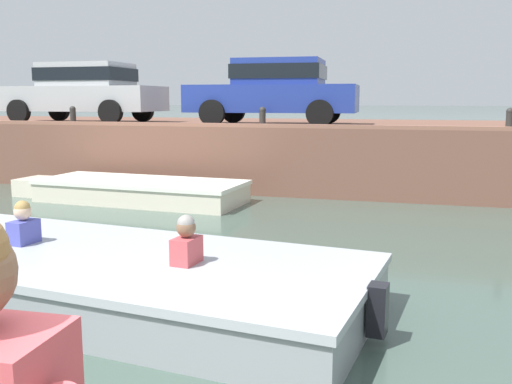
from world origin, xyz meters
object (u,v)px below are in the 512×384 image
boat_moored_west_cream (132,190)px  mooring_bollard_east (510,118)px  car_leftmost_silver (84,90)px  mooring_bollard_west (73,115)px  car_left_inner_blue (275,89)px  mooring_bollard_mid (262,116)px  motorboat_passing (69,272)px

boat_moored_west_cream → mooring_bollard_east: size_ratio=11.73×
car_leftmost_silver → mooring_bollard_west: size_ratio=9.59×
car_left_inner_blue → mooring_bollard_mid: car_left_inner_blue is taller
car_left_inner_blue → mooring_bollard_east: size_ratio=9.18×
car_leftmost_silver → mooring_bollard_east: car_leftmost_silver is taller
boat_moored_west_cream → mooring_bollard_east: bearing=12.1°
motorboat_passing → mooring_bollard_east: 8.88m
boat_moored_west_cream → car_left_inner_blue: car_left_inner_blue is taller
motorboat_passing → car_leftmost_silver: bearing=121.2°
car_left_inner_blue → boat_moored_west_cream: bearing=-129.5°
motorboat_passing → mooring_bollard_west: mooring_bollard_west is taller
motorboat_passing → mooring_bollard_mid: mooring_bollard_mid is taller
mooring_bollard_west → mooring_bollard_mid: same height
mooring_bollard_mid → boat_moored_west_cream: bearing=-146.4°
boat_moored_west_cream → car_leftmost_silver: 4.56m
car_leftmost_silver → mooring_bollard_east: 10.36m
mooring_bollard_west → mooring_bollard_mid: bearing=0.0°
mooring_bollard_west → mooring_bollard_mid: size_ratio=1.00×
car_leftmost_silver → car_left_inner_blue: (5.22, 0.00, -0.00)m
mooring_bollard_mid → car_left_inner_blue: bearing=91.3°
boat_moored_west_cream → mooring_bollard_west: (-2.39, 1.58, 1.51)m
mooring_bollard_west → car_leftmost_silver: bearing=110.6°
car_left_inner_blue → mooring_bollard_east: car_left_inner_blue is taller
motorboat_passing → car_left_inner_blue: size_ratio=1.78×
mooring_bollard_east → mooring_bollard_mid: bearing=180.0°
mooring_bollard_west → mooring_bollard_mid: (4.77, 0.00, 0.00)m
car_left_inner_blue → mooring_bollard_west: bearing=-165.0°
mooring_bollard_east → mooring_bollard_west: bearing=180.0°
boat_moored_west_cream → motorboat_passing: size_ratio=0.72×
motorboat_passing → mooring_bollard_west: (-4.53, 7.01, 1.48)m
boat_moored_west_cream → motorboat_passing: (2.14, -5.43, 0.04)m
boat_moored_west_cream → car_leftmost_silver: bearing=135.1°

